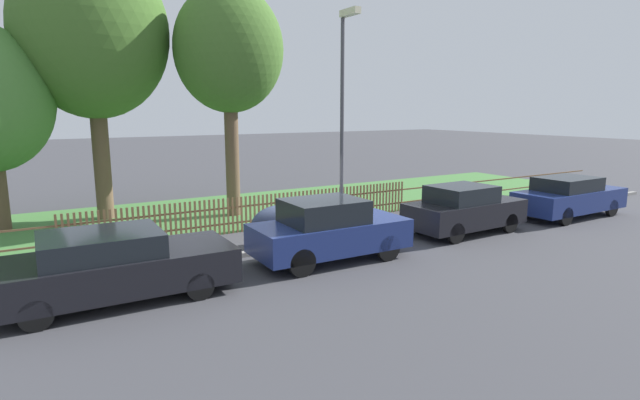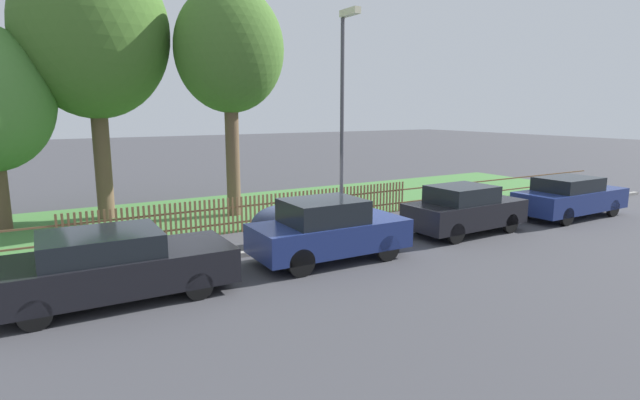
% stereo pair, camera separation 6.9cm
% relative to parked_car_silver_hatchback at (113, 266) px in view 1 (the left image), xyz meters
% --- Properties ---
extents(ground_plane, '(120.00, 120.00, 0.00)m').
position_rel_parked_car_silver_hatchback_xyz_m(ground_plane, '(4.96, 1.34, -0.71)').
color(ground_plane, '#424247').
extents(kerb_stone, '(34.22, 0.20, 0.12)m').
position_rel_parked_car_silver_hatchback_xyz_m(kerb_stone, '(4.96, 1.44, -0.65)').
color(kerb_stone, gray).
rests_on(kerb_stone, ground).
extents(grass_strip, '(34.22, 6.65, 0.01)m').
position_rel_parked_car_silver_hatchback_xyz_m(grass_strip, '(4.96, 7.25, -0.70)').
color(grass_strip, '#477F3D').
rests_on(grass_strip, ground).
extents(park_fence, '(34.22, 0.05, 1.11)m').
position_rel_parked_car_silver_hatchback_xyz_m(park_fence, '(4.96, 3.94, -0.15)').
color(park_fence, brown).
rests_on(park_fence, ground).
extents(parked_car_silver_hatchback, '(4.62, 1.94, 1.40)m').
position_rel_parked_car_silver_hatchback_xyz_m(parked_car_silver_hatchback, '(0.00, 0.00, 0.00)').
color(parked_car_silver_hatchback, black).
rests_on(parked_car_silver_hatchback, ground).
extents(parked_car_black_saloon, '(3.96, 1.76, 1.57)m').
position_rel_parked_car_silver_hatchback_xyz_m(parked_car_black_saloon, '(5.06, 0.05, 0.08)').
color(parked_car_black_saloon, navy).
rests_on(parked_car_black_saloon, ground).
extents(parked_car_navy_estate, '(3.87, 1.74, 1.48)m').
position_rel_parked_car_silver_hatchback_xyz_m(parked_car_navy_estate, '(10.10, 0.32, 0.03)').
color(parked_car_navy_estate, black).
rests_on(parked_car_navy_estate, ground).
extents(parked_car_red_compact, '(4.42, 1.72, 1.43)m').
position_rel_parked_car_silver_hatchback_xyz_m(parked_car_red_compact, '(15.03, 0.09, 0.02)').
color(parked_car_red_compact, navy).
rests_on(parked_car_red_compact, ground).
extents(covered_motorcycle, '(1.87, 0.70, 1.14)m').
position_rel_parked_car_silver_hatchback_xyz_m(covered_motorcycle, '(4.72, 2.00, -0.03)').
color(covered_motorcycle, black).
rests_on(covered_motorcycle, ground).
extents(tree_behind_motorcycle, '(4.89, 4.89, 9.05)m').
position_rel_parked_car_silver_hatchback_xyz_m(tree_behind_motorcycle, '(0.99, 8.21, 5.49)').
color(tree_behind_motorcycle, brown).
rests_on(tree_behind_motorcycle, ground).
extents(tree_mid_park, '(3.71, 3.71, 7.89)m').
position_rel_parked_car_silver_hatchback_xyz_m(tree_mid_park, '(5.03, 6.46, 4.98)').
color(tree_mid_park, brown).
rests_on(tree_mid_park, ground).
extents(street_lamp, '(0.20, 0.78, 6.41)m').
position_rel_parked_car_silver_hatchback_xyz_m(street_lamp, '(6.59, 1.72, 3.26)').
color(street_lamp, '#47474C').
rests_on(street_lamp, ground).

